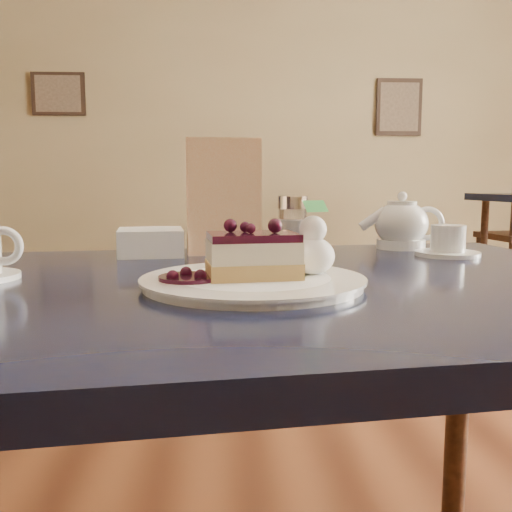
{
  "coord_description": "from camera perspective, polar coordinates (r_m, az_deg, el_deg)",
  "views": [
    {
      "loc": [
        0.06,
        -0.7,
        0.88
      ],
      "look_at": [
        0.1,
        -0.03,
        0.79
      ],
      "focal_mm": 40.0,
      "sensor_mm": 36.0,
      "label": 1
    }
  ],
  "objects": [
    {
      "name": "main_table",
      "position": [
        0.82,
        -0.92,
        -7.8
      ],
      "size": [
        1.27,
        0.93,
        0.74
      ],
      "rotation": [
        0.0,
        0.0,
        0.13
      ],
      "color": "black",
      "rests_on": "ground"
    },
    {
      "name": "dessert_plate",
      "position": [
        0.75,
        -0.31,
        -2.63
      ],
      "size": [
        0.29,
        0.29,
        0.01
      ],
      "primitive_type": "cylinder",
      "color": "white",
      "rests_on": "main_table"
    },
    {
      "name": "cheesecake_slice",
      "position": [
        0.75,
        -0.31,
        0.03
      ],
      "size": [
        0.13,
        0.1,
        0.06
      ],
      "rotation": [
        0.0,
        0.0,
        0.13
      ],
      "color": "tan",
      "rests_on": "dessert_plate"
    },
    {
      "name": "whipped_cream",
      "position": [
        0.77,
        5.69,
        0.03
      ],
      "size": [
        0.06,
        0.06,
        0.05
      ],
      "color": "white",
      "rests_on": "dessert_plate"
    },
    {
      "name": "berry_sauce",
      "position": [
        0.73,
        -6.7,
        -2.2
      ],
      "size": [
        0.08,
        0.08,
        0.01
      ],
      "primitive_type": "cylinder",
      "color": "black",
      "rests_on": "dessert_plate"
    },
    {
      "name": "tea_set",
      "position": [
        1.19,
        15.13,
        2.64
      ],
      "size": [
        0.22,
        0.23,
        0.1
      ],
      "color": "white",
      "rests_on": "main_table"
    },
    {
      "name": "menu_card",
      "position": [
        1.07,
        -3.22,
        5.92
      ],
      "size": [
        0.14,
        0.05,
        0.22
      ],
      "primitive_type": "cube",
      "rotation": [
        0.0,
        0.0,
        0.13
      ],
      "color": "#FFE7BC",
      "rests_on": "main_table"
    },
    {
      "name": "sugar_shaker",
      "position": [
        1.14,
        3.66,
        3.33
      ],
      "size": [
        0.06,
        0.06,
        0.11
      ],
      "color": "white",
      "rests_on": "main_table"
    },
    {
      "name": "napkin_stack",
      "position": [
        1.09,
        -10.49,
        1.39
      ],
      "size": [
        0.13,
        0.13,
        0.05
      ],
      "primitive_type": "cube",
      "rotation": [
        0.0,
        0.0,
        0.13
      ],
      "color": "white",
      "rests_on": "main_table"
    }
  ]
}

